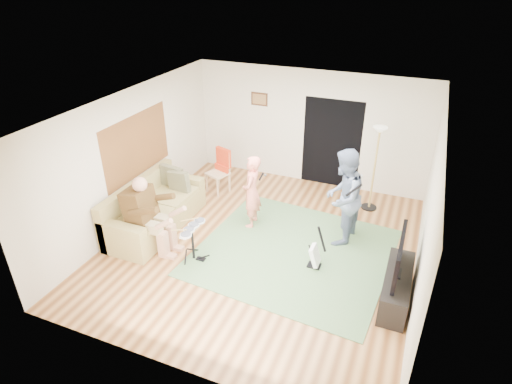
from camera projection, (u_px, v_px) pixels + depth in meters
floor at (262, 246)px, 8.12m from camera, size 6.00×6.00×0.00m
walls at (262, 183)px, 7.48m from camera, size 5.50×6.00×2.70m
ceiling at (263, 108)px, 6.83m from camera, size 6.00×6.00×0.00m
window_blinds at (137, 146)px, 8.46m from camera, size 0.00×2.05×2.05m
doorway at (331, 144)px, 9.87m from camera, size 2.10×0.00×2.10m
picture_frame at (259, 99)px, 10.06m from camera, size 0.42×0.03×0.32m
area_rug at (294, 252)px, 7.95m from camera, size 3.61×3.43×0.02m
sofa at (152, 212)px, 8.60m from camera, size 0.97×2.35×0.95m
drummer at (151, 222)px, 7.80m from camera, size 0.95×0.53×1.46m
drum_kit at (193, 244)px, 7.64m from camera, size 0.38×0.69×0.71m
singer at (252, 192)px, 8.43m from camera, size 0.44×0.60×1.51m
microphone at (261, 177)px, 8.18m from camera, size 0.06×0.06×0.24m
guitarist at (343, 197)px, 7.86m from camera, size 0.80×0.98×1.87m
guitar_held at (356, 183)px, 7.64m from camera, size 0.31×0.61×0.26m
guitar_spare at (315, 256)px, 7.46m from camera, size 0.31×0.27×0.85m
torchiere_lamp at (377, 154)px, 8.77m from camera, size 0.33×0.33×1.86m
dining_chair at (219, 177)px, 9.90m from camera, size 0.56×0.59×1.03m
tv_cabinet at (396, 287)px, 6.73m from camera, size 0.40×1.40×0.50m
television at (399, 256)px, 6.46m from camera, size 0.06×1.16×0.63m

